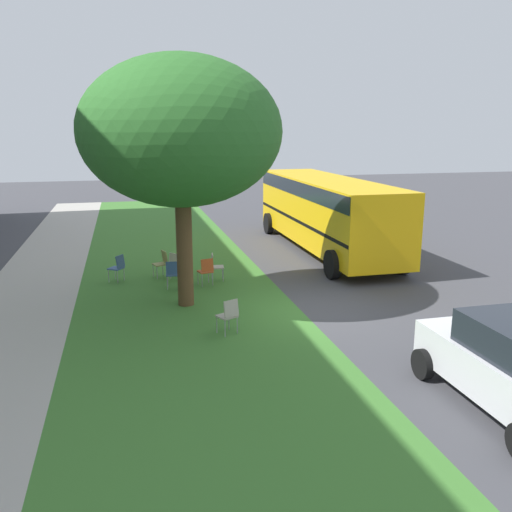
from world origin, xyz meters
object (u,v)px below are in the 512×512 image
chair_0 (173,272)px  chair_2 (176,264)px  street_tree (181,132)px  chair_6 (162,262)px  chair_5 (206,270)px  chair_1 (215,265)px  chair_3 (118,266)px  school_bus (326,207)px  chair_4 (229,314)px

chair_0 → chair_2: bearing=-10.8°
street_tree → chair_6: size_ratio=7.60×
chair_2 → chair_5: bearing=-138.7°
street_tree → chair_1: bearing=-28.3°
chair_3 → chair_5: size_ratio=1.00×
street_tree → chair_5: size_ratio=7.60×
chair_5 → chair_1: bearing=-35.6°
chair_6 → school_bus: size_ratio=0.08×
chair_5 → school_bus: school_bus is taller
chair_1 → chair_2: bearing=70.6°
chair_0 → chair_1: size_ratio=1.00×
chair_2 → school_bus: size_ratio=0.08×
chair_3 → chair_5: bearing=-112.4°
street_tree → chair_2: size_ratio=7.60×
chair_2 → chair_0: bearing=169.2°
street_tree → chair_0: 4.50m
chair_0 → chair_4: size_ratio=1.00×
chair_0 → chair_6: (1.46, 0.24, 0.00)m
chair_3 → school_bus: school_bus is taller
chair_0 → chair_2: 1.07m
chair_4 → chair_5: size_ratio=1.00×
street_tree → chair_2: bearing=0.1°
chair_5 → chair_3: bearing=67.6°
chair_3 → chair_5: (-1.11, -2.68, 0.00)m
school_bus → chair_5: bearing=125.3°
chair_1 → chair_6: (0.83, 1.65, 0.00)m
chair_1 → chair_4: bearing=174.3°
chair_4 → school_bus: size_ratio=0.08×
chair_1 → chair_5: size_ratio=1.00×
chair_5 → chair_6: same height
chair_2 → chair_3: (0.15, 1.85, 0.00)m
chair_5 → school_bus: 6.73m
chair_1 → chair_6: size_ratio=1.00×
street_tree → chair_3: street_tree is taller
chair_5 → chair_2: bearing=41.3°
chair_4 → school_bus: bearing=-34.4°
street_tree → chair_0: size_ratio=7.60×
chair_4 → chair_1: bearing=-5.7°
chair_0 → chair_5: (0.10, -1.04, 0.00)m
chair_3 → chair_6: same height
street_tree → chair_5: 4.61m
chair_4 → chair_6: 5.68m
chair_0 → chair_5: 1.04m
chair_1 → school_bus: size_ratio=0.08×
chair_2 → chair_5: same height
chair_3 → school_bus: (2.71, -8.08, 1.24)m
chair_0 → street_tree: bearing=-172.7°
chair_0 → chair_5: size_ratio=1.00×
chair_1 → school_bus: school_bus is taller
chair_1 → chair_3: 3.11m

